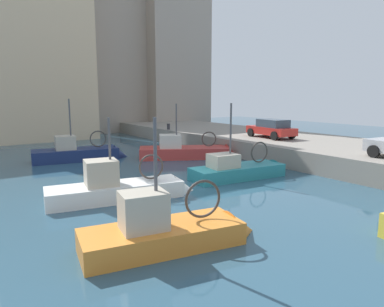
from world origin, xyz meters
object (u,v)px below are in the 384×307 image
fishing_boat_navy (81,158)px  fishing_boat_white (123,195)px  fishing_boat_red (189,156)px  parked_car_red (271,128)px  fishing_boat_teal (243,175)px  fishing_boat_orange (174,240)px  mooring_bollard_mid (168,127)px

fishing_boat_navy → fishing_boat_white: (-1.34, -10.04, 0.03)m
fishing_boat_navy → fishing_boat_red: (6.53, -3.48, -0.00)m
parked_car_red → fishing_boat_teal: bearing=-147.4°
fishing_boat_orange → parked_car_red: fishing_boat_orange is taller
fishing_boat_red → fishing_boat_orange: bearing=-126.2°
fishing_boat_teal → parked_car_red: size_ratio=1.50×
fishing_boat_white → mooring_bollard_mid: bearing=52.9°
fishing_boat_orange → mooring_bollard_mid: 22.70m
fishing_boat_orange → fishing_boat_red: size_ratio=0.79×
fishing_boat_white → fishing_boat_red: size_ratio=0.93×
fishing_boat_white → mooring_bollard_mid: (10.83, 14.30, 1.33)m
fishing_boat_navy → fishing_boat_red: fishing_boat_navy is taller
fishing_boat_navy → mooring_bollard_mid: size_ratio=11.79×
fishing_boat_red → parked_car_red: (6.01, -2.05, 1.78)m
parked_car_red → fishing_boat_red: bearing=161.1°
fishing_boat_white → fishing_boat_red: (7.88, 6.55, -0.03)m
fishing_boat_navy → mooring_bollard_mid: 10.49m
mooring_bollard_mid → fishing_boat_teal: bearing=-105.5°
fishing_boat_navy → mooring_bollard_mid: (9.49, 4.27, 1.35)m
fishing_boat_navy → mooring_bollard_mid: fishing_boat_navy is taller
fishing_boat_orange → fishing_boat_red: 14.56m
fishing_boat_white → parked_car_red: bearing=18.0°
fishing_boat_orange → fishing_boat_navy: 15.38m
fishing_boat_white → mooring_bollard_mid: 17.99m
fishing_boat_red → fishing_boat_teal: bearing=-98.9°
fishing_boat_white → parked_car_red: (13.89, 4.50, 1.76)m
parked_car_red → fishing_boat_white: bearing=-162.0°
fishing_boat_teal → fishing_boat_red: size_ratio=0.86×
fishing_boat_white → fishing_boat_teal: 6.85m
fishing_boat_orange → fishing_boat_navy: bearing=82.3°
fishing_boat_orange → mooring_bollard_mid: (11.55, 19.50, 1.33)m
fishing_boat_teal → fishing_boat_red: bearing=81.1°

